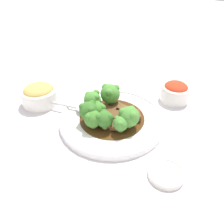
{
  "coord_description": "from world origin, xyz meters",
  "views": [
    {
      "loc": [
        -0.4,
        -0.24,
        0.39
      ],
      "look_at": [
        0.0,
        0.0,
        0.03
      ],
      "focal_mm": 35.0,
      "sensor_mm": 36.0,
      "label": 1
    }
  ],
  "objects": [
    {
      "name": "broccoli_floret_3",
      "position": [
        -0.01,
        -0.06,
        0.05
      ],
      "size": [
        0.05,
        0.05,
        0.06
      ],
      "color": "#8EB756",
      "rests_on": "main_plate"
    },
    {
      "name": "broccoli_floret_6",
      "position": [
        0.0,
        0.06,
        0.05
      ],
      "size": [
        0.05,
        0.05,
        0.06
      ],
      "color": "#7FA84C",
      "rests_on": "main_plate"
    },
    {
      "name": "broccoli_floret_7",
      "position": [
        -0.06,
        0.02,
        0.05
      ],
      "size": [
        0.05,
        0.05,
        0.05
      ],
      "color": "#8EB756",
      "rests_on": "main_plate"
    },
    {
      "name": "broccoli_floret_1",
      "position": [
        -0.03,
        0.03,
        0.05
      ],
      "size": [
        0.04,
        0.04,
        0.05
      ],
      "color": "#7FA84C",
      "rests_on": "main_plate"
    },
    {
      "name": "beef_strip_1",
      "position": [
        -0.02,
        -0.03,
        0.02
      ],
      "size": [
        0.05,
        0.04,
        0.01
      ],
      "color": "brown",
      "rests_on": "main_plate"
    },
    {
      "name": "serving_spoon",
      "position": [
        -0.02,
        0.09,
        0.03
      ],
      "size": [
        0.08,
        0.23,
        0.01
      ],
      "color": "silver",
      "rests_on": "main_plate"
    },
    {
      "name": "side_bowl_kimchi",
      "position": [
        0.2,
        -0.11,
        0.03
      ],
      "size": [
        0.09,
        0.09,
        0.06
      ],
      "color": "white",
      "rests_on": "ground_plane"
    },
    {
      "name": "sauce_dish",
      "position": [
        -0.09,
        -0.19,
        0.01
      ],
      "size": [
        0.08,
        0.08,
        0.01
      ],
      "color": "white",
      "rests_on": "ground_plane"
    },
    {
      "name": "beef_strip_3",
      "position": [
        0.04,
        -0.01,
        0.02
      ],
      "size": [
        0.03,
        0.08,
        0.01
      ],
      "color": "brown",
      "rests_on": "main_plate"
    },
    {
      "name": "broccoli_floret_5",
      "position": [
        -0.04,
        -0.05,
        0.04
      ],
      "size": [
        0.04,
        0.04,
        0.04
      ],
      "color": "#7FA84C",
      "rests_on": "main_plate"
    },
    {
      "name": "beef_strip_0",
      "position": [
        0.02,
        -0.04,
        0.03
      ],
      "size": [
        0.06,
        0.07,
        0.02
      ],
      "color": "brown",
      "rests_on": "main_plate"
    },
    {
      "name": "broccoli_floret_4",
      "position": [
        -0.05,
        -0.01,
        0.05
      ],
      "size": [
        0.04,
        0.04,
        0.05
      ],
      "color": "#8EB756",
      "rests_on": "main_plate"
    },
    {
      "name": "main_plate",
      "position": [
        0.0,
        0.0,
        0.01
      ],
      "size": [
        0.29,
        0.29,
        0.02
      ],
      "color": "white",
      "rests_on": "ground_plane"
    },
    {
      "name": "broccoli_floret_0",
      "position": [
        -0.05,
        0.04,
        0.05
      ],
      "size": [
        0.05,
        0.05,
        0.06
      ],
      "color": "#7FA84C",
      "rests_on": "main_plate"
    },
    {
      "name": "ground_plane",
      "position": [
        0.0,
        0.0,
        0.0
      ],
      "size": [
        4.0,
        4.0,
        0.0
      ],
      "primitive_type": "plane",
      "color": "silver"
    },
    {
      "name": "side_bowl_appetizer",
      "position": [
        -0.04,
        0.24,
        0.03
      ],
      "size": [
        0.11,
        0.11,
        0.06
      ],
      "color": "white",
      "rests_on": "ground_plane"
    },
    {
      "name": "beef_strip_2",
      "position": [
        0.0,
        -0.01,
        0.03
      ],
      "size": [
        0.05,
        0.07,
        0.01
      ],
      "color": "brown",
      "rests_on": "main_plate"
    },
    {
      "name": "broccoli_floret_2",
      "position": [
        0.05,
        0.03,
        0.06
      ],
      "size": [
        0.06,
        0.06,
        0.06
      ],
      "color": "#7FA84C",
      "rests_on": "main_plate"
    },
    {
      "name": "beef_strip_4",
      "position": [
        0.01,
        0.03,
        0.03
      ],
      "size": [
        0.05,
        0.07,
        0.01
      ],
      "color": "brown",
      "rests_on": "main_plate"
    }
  ]
}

